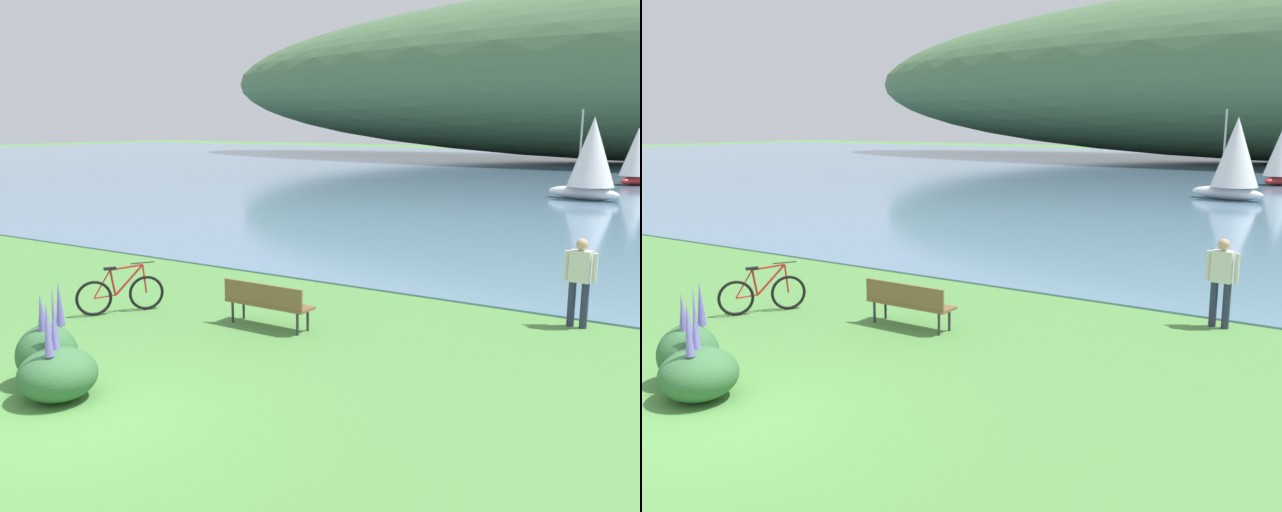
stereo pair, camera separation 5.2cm
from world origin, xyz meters
The scene contains 8 objects.
ground_plane centered at (0.00, 0.00, 0.00)m, with size 200.00×200.00×0.00m, color #518E42.
park_bench_near_camera centered at (-0.46, 4.70, 0.52)m, with size 1.80×0.48×0.88m.
bicycle_leaning_near_bench centered at (-3.61, 3.93, 0.40)m, with size 0.95×1.56×1.01m.
person_at_shoreline centered at (4.46, 7.94, 0.98)m, with size 0.61×0.24×1.71m.
echium_bush_closest_to_camera centered at (-0.80, 0.32, 0.40)m, with size 1.09×1.09×1.63m.
echium_bush_beside_closest centered at (-1.45, 0.63, 0.47)m, with size 0.89×0.89×1.52m.
sailboat_nearest_to_shore centered at (-0.29, 30.56, 2.11)m, with size 3.89×2.77×4.40m.
sailboat_mid_bay centered at (0.22, 40.59, 1.81)m, with size 2.54×3.27×3.76m.
Camera 2 is at (7.40, -5.47, 3.86)m, focal length 39.38 mm.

